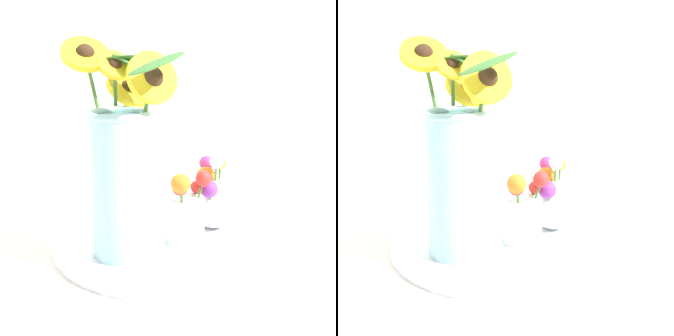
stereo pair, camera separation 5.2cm
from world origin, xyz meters
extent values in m
plane|color=silver|center=(0.00, 0.00, 0.00)|extent=(6.00, 6.00, 0.00)
cylinder|color=silver|center=(-0.02, 0.03, 0.01)|extent=(0.46, 0.46, 0.02)
cylinder|color=#9ED1D6|center=(-0.14, -0.01, 0.14)|extent=(0.11, 0.11, 0.26)
torus|color=#9ED1D6|center=(-0.14, -0.01, 0.28)|extent=(0.11, 0.11, 0.01)
cylinder|color=#427533|center=(-0.12, 0.05, 0.18)|extent=(0.08, 0.08, 0.23)
cylinder|color=yellow|center=(-0.08, 0.09, 0.31)|extent=(0.10, 0.08, 0.09)
sphere|color=#382314|center=(-0.08, 0.09, 0.31)|extent=(0.04, 0.04, 0.04)
cylinder|color=#427533|center=(-0.13, 0.03, 0.20)|extent=(0.03, 0.06, 0.30)
cylinder|color=yellow|center=(-0.12, 0.06, 0.35)|extent=(0.07, 0.05, 0.06)
sphere|color=#382314|center=(-0.12, 0.06, 0.35)|extent=(0.03, 0.03, 0.03)
cylinder|color=#427533|center=(-0.14, 0.04, 0.21)|extent=(0.04, 0.10, 0.31)
cylinder|color=yellow|center=(-0.16, 0.09, 0.37)|extent=(0.09, 0.08, 0.07)
sphere|color=#382314|center=(-0.16, 0.09, 0.37)|extent=(0.04, 0.04, 0.04)
cylinder|color=#427533|center=(-0.11, -0.02, 0.20)|extent=(0.04, 0.06, 0.26)
cylinder|color=yellow|center=(-0.10, -0.05, 0.34)|extent=(0.10, 0.05, 0.10)
sphere|color=#382314|center=(-0.10, -0.05, 0.34)|extent=(0.04, 0.04, 0.04)
ellipsoid|color=#38702D|center=(-0.11, -0.10, 0.36)|extent=(0.12, 0.08, 0.05)
ellipsoid|color=#38702D|center=(-0.08, 0.03, 0.35)|extent=(0.10, 0.12, 0.06)
ellipsoid|color=#38702D|center=(-0.09, 0.05, 0.36)|extent=(0.12, 0.11, 0.04)
cylinder|color=white|center=(-0.01, -0.01, 0.06)|extent=(0.08, 0.08, 0.09)
cylinder|color=#427533|center=(0.01, -0.03, 0.10)|extent=(0.03, 0.01, 0.09)
sphere|color=red|center=(0.03, -0.02, 0.14)|extent=(0.03, 0.03, 0.03)
cylinder|color=#427533|center=(-0.02, -0.03, 0.08)|extent=(0.02, 0.01, 0.10)
sphere|color=red|center=(-0.03, -0.03, 0.13)|extent=(0.03, 0.03, 0.03)
cylinder|color=#427533|center=(-0.03, -0.03, 0.10)|extent=(0.02, 0.02, 0.10)
sphere|color=orange|center=(-0.03, -0.04, 0.14)|extent=(0.04, 0.04, 0.04)
cylinder|color=#427533|center=(0.02, -0.01, 0.08)|extent=(0.02, 0.02, 0.08)
sphere|color=red|center=(0.03, 0.00, 0.12)|extent=(0.03, 0.03, 0.03)
sphere|color=white|center=(0.08, 0.01, 0.06)|extent=(0.08, 0.08, 0.08)
cylinder|color=white|center=(0.08, 0.01, 0.11)|extent=(0.04, 0.04, 0.02)
cylinder|color=#4C8438|center=(0.10, 0.02, 0.09)|extent=(0.01, 0.01, 0.11)
sphere|color=yellow|center=(0.10, 0.03, 0.15)|extent=(0.03, 0.03, 0.03)
cylinder|color=#4C8438|center=(0.07, 0.04, 0.09)|extent=(0.02, 0.03, 0.11)
sphere|color=#C6337A|center=(0.08, 0.05, 0.15)|extent=(0.03, 0.03, 0.03)
cylinder|color=#4C8438|center=(0.08, 0.02, 0.10)|extent=(0.01, 0.02, 0.11)
sphere|color=white|center=(0.08, 0.01, 0.16)|extent=(0.03, 0.03, 0.03)
cylinder|color=#4C8438|center=(0.06, 0.00, 0.07)|extent=(0.02, 0.02, 0.07)
sphere|color=purple|center=(0.05, -0.01, 0.11)|extent=(0.04, 0.04, 0.04)
cylinder|color=#4C8438|center=(0.07, 0.03, 0.08)|extent=(0.01, 0.02, 0.09)
sphere|color=orange|center=(0.07, 0.04, 0.12)|extent=(0.04, 0.04, 0.04)
camera|label=1|loc=(-0.45, -0.74, 0.40)|focal=50.00mm
camera|label=2|loc=(-0.40, -0.76, 0.40)|focal=50.00mm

